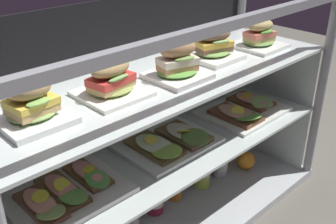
# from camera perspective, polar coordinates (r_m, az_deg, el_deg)

# --- Properties ---
(ground_plane) EXTENTS (6.00, 6.00, 0.02)m
(ground_plane) POSITION_cam_1_polar(r_m,az_deg,el_deg) (1.67, 0.00, -15.52)
(ground_plane) COLOR #605D53
(ground_plane) RESTS_ON ground
(case_base_deck) EXTENTS (1.40, 0.48, 0.04)m
(case_base_deck) POSITION_cam_1_polar(r_m,az_deg,el_deg) (1.65, 0.00, -14.78)
(case_base_deck) COLOR silver
(case_base_deck) RESTS_ON ground
(case_frame) EXTENTS (1.40, 0.48, 0.85)m
(case_frame) POSITION_cam_1_polar(r_m,az_deg,el_deg) (1.48, -3.21, 0.75)
(case_frame) COLOR gray
(case_frame) RESTS_ON ground
(riser_lower_tier) EXTENTS (1.32, 0.40, 0.31)m
(riser_lower_tier) POSITION_cam_1_polar(r_m,az_deg,el_deg) (1.55, 0.00, -9.94)
(riser_lower_tier) COLOR silver
(riser_lower_tier) RESTS_ON case_base_deck
(shelf_lower_glass) EXTENTS (1.34, 0.42, 0.01)m
(shelf_lower_glass) POSITION_cam_1_polar(r_m,az_deg,el_deg) (1.46, 0.00, -4.88)
(shelf_lower_glass) COLOR silver
(shelf_lower_glass) RESTS_ON riser_lower_tier
(riser_upper_tier) EXTENTS (1.32, 0.40, 0.26)m
(riser_upper_tier) POSITION_cam_1_polar(r_m,az_deg,el_deg) (1.39, 0.00, -0.19)
(riser_upper_tier) COLOR silver
(riser_upper_tier) RESTS_ON shelf_lower_glass
(shelf_upper_glass) EXTENTS (1.34, 0.42, 0.01)m
(shelf_upper_glass) POSITION_cam_1_polar(r_m,az_deg,el_deg) (1.34, 0.00, 4.92)
(shelf_upper_glass) COLOR silver
(shelf_upper_glass) RESTS_ON riser_upper_tier
(plated_roll_sandwich_far_right) EXTENTS (0.17, 0.17, 0.13)m
(plated_roll_sandwich_far_right) POSITION_cam_1_polar(r_m,az_deg,el_deg) (1.07, -18.59, 1.00)
(plated_roll_sandwich_far_right) COLOR white
(plated_roll_sandwich_far_right) RESTS_ON shelf_upper_glass
(plated_roll_sandwich_near_right_corner) EXTENTS (0.19, 0.19, 0.11)m
(plated_roll_sandwich_near_right_corner) POSITION_cam_1_polar(r_m,az_deg,el_deg) (1.18, -7.94, 4.23)
(plated_roll_sandwich_near_right_corner) COLOR white
(plated_roll_sandwich_near_right_corner) RESTS_ON shelf_upper_glass
(plated_roll_sandwich_mid_right) EXTENTS (0.18, 0.18, 0.13)m
(plated_roll_sandwich_mid_right) POSITION_cam_1_polar(r_m,az_deg,el_deg) (1.30, 1.36, 6.81)
(plated_roll_sandwich_mid_right) COLOR white
(plated_roll_sandwich_mid_right) RESTS_ON shelf_upper_glass
(plated_roll_sandwich_near_left_corner) EXTENTS (0.17, 0.17, 0.11)m
(plated_roll_sandwich_near_left_corner) POSITION_cam_1_polar(r_m,az_deg,el_deg) (1.49, 6.48, 9.04)
(plated_roll_sandwich_near_left_corner) COLOR white
(plated_roll_sandwich_near_left_corner) RESTS_ON shelf_upper_glass
(plated_roll_sandwich_mid_left) EXTENTS (0.18, 0.18, 0.11)m
(plated_roll_sandwich_mid_left) POSITION_cam_1_polar(r_m,az_deg,el_deg) (1.66, 12.73, 10.25)
(plated_roll_sandwich_mid_left) COLOR white
(plated_roll_sandwich_mid_left) RESTS_ON shelf_upper_glass
(open_sandwich_tray_near_right_corner) EXTENTS (0.34, 0.26, 0.06)m
(open_sandwich_tray_near_right_corner) POSITION_cam_1_polar(r_m,az_deg,el_deg) (1.24, -14.12, -10.84)
(open_sandwich_tray_near_right_corner) COLOR white
(open_sandwich_tray_near_right_corner) RESTS_ON shelf_lower_glass
(open_sandwich_tray_right_of_center) EXTENTS (0.34, 0.27, 0.06)m
(open_sandwich_tray_right_of_center) POSITION_cam_1_polar(r_m,az_deg,el_deg) (1.44, 0.23, -4.19)
(open_sandwich_tray_right_of_center) COLOR white
(open_sandwich_tray_right_of_center) RESTS_ON shelf_lower_glass
(open_sandwich_tray_mid_right) EXTENTS (0.34, 0.28, 0.06)m
(open_sandwich_tray_mid_right) POSITION_cam_1_polar(r_m,az_deg,el_deg) (1.70, 10.70, 0.38)
(open_sandwich_tray_mid_right) COLOR white
(open_sandwich_tray_mid_right) RESTS_ON shelf_lower_glass
(juice_bottle_back_right) EXTENTS (0.07, 0.07, 0.23)m
(juice_bottle_back_right) POSITION_cam_1_polar(r_m,az_deg,el_deg) (1.54, -5.40, -12.97)
(juice_bottle_back_right) COLOR silver
(juice_bottle_back_right) RESTS_ON case_base_deck
(juice_bottle_front_left_end) EXTENTS (0.07, 0.07, 0.21)m
(juice_bottle_front_left_end) POSITION_cam_1_polar(r_m,az_deg,el_deg) (1.61, -1.87, -11.59)
(juice_bottle_front_left_end) COLOR #9D2940
(juice_bottle_front_left_end) RESTS_ON case_base_deck
(juice_bottle_front_middle) EXTENTS (0.06, 0.06, 0.21)m
(juice_bottle_front_middle) POSITION_cam_1_polar(r_m,az_deg,el_deg) (1.67, 0.96, -9.69)
(juice_bottle_front_middle) COLOR orange
(juice_bottle_front_middle) RESTS_ON case_base_deck
(juice_bottle_back_center) EXTENTS (0.07, 0.07, 0.22)m
(juice_bottle_back_center) POSITION_cam_1_polar(r_m,az_deg,el_deg) (1.74, 4.85, -7.79)
(juice_bottle_back_center) COLOR #BBD64D
(juice_bottle_back_center) RESTS_ON case_base_deck
(juice_bottle_front_fourth) EXTENTS (0.07, 0.07, 0.20)m
(juice_bottle_front_fourth) POSITION_cam_1_polar(r_m,az_deg,el_deg) (1.83, 7.42, -6.58)
(juice_bottle_front_fourth) COLOR white
(juice_bottle_front_fourth) RESTS_ON case_base_deck
(orange_fruit_beside_bottles) EXTENTS (0.08, 0.08, 0.08)m
(orange_fruit_beside_bottles) POSITION_cam_1_polar(r_m,az_deg,el_deg) (1.91, 10.88, -6.68)
(orange_fruit_beside_bottles) COLOR orange
(orange_fruit_beside_bottles) RESTS_ON case_base_deck
(orange_fruit_near_left_post) EXTENTS (0.08, 0.08, 0.08)m
(orange_fruit_near_left_post) POSITION_cam_1_polar(r_m,az_deg,el_deg) (1.95, 8.33, -5.76)
(orange_fruit_near_left_post) COLOR orange
(orange_fruit_near_left_post) RESTS_ON case_base_deck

